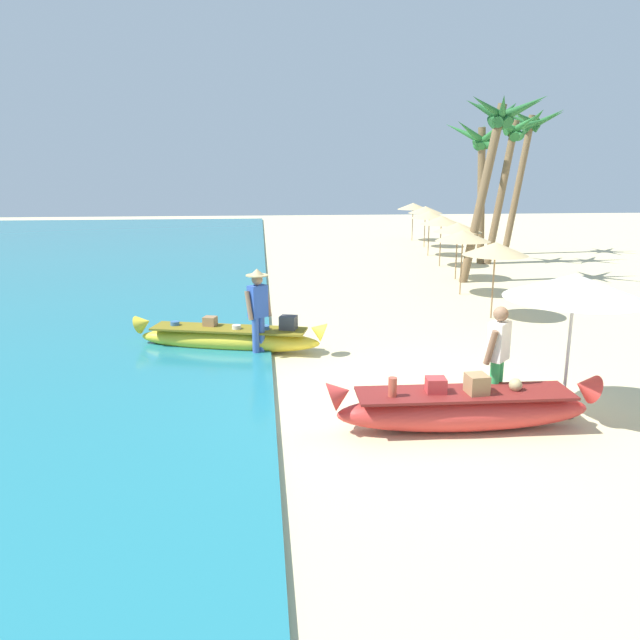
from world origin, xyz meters
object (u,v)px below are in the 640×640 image
at_px(person_tourist_customer, 498,356).
at_px(palm_tree_mid_cluster, 498,130).
at_px(boat_yellow_midground, 230,338).
at_px(palm_tree_far_behind, 512,146).
at_px(person_vendor_hatted, 258,307).
at_px(palm_tree_tall_inland, 530,135).
at_px(boat_red_foreground, 463,408).
at_px(palm_tree_leaning_seaward, 480,152).
at_px(patio_umbrella_large, 575,287).

height_order(person_tourist_customer, palm_tree_mid_cluster, palm_tree_mid_cluster).
distance_m(boat_yellow_midground, palm_tree_far_behind, 15.54).
distance_m(person_vendor_hatted, palm_tree_far_behind, 15.30).
distance_m(boat_yellow_midground, palm_tree_tall_inland, 18.67).
bearing_deg(boat_red_foreground, palm_tree_tall_inland, 64.70).
distance_m(person_tourist_customer, palm_tree_mid_cluster, 12.43).
bearing_deg(palm_tree_mid_cluster, boat_yellow_midground, -138.57).
xyz_separation_m(boat_yellow_midground, palm_tree_leaning_seaward, (9.00, 11.11, 3.97)).
relative_size(boat_red_foreground, palm_tree_tall_inland, 0.65).
bearing_deg(palm_tree_mid_cluster, person_vendor_hatted, -134.72).
relative_size(boat_red_foreground, palm_tree_far_behind, 0.70).
relative_size(person_vendor_hatted, palm_tree_mid_cluster, 0.30).
relative_size(boat_red_foreground, boat_yellow_midground, 0.98).
height_order(person_vendor_hatted, palm_tree_mid_cluster, palm_tree_mid_cluster).
bearing_deg(palm_tree_tall_inland, palm_tree_mid_cluster, -120.91).
distance_m(patio_umbrella_large, palm_tree_far_behind, 15.90).
xyz_separation_m(boat_red_foreground, palm_tree_leaning_seaward, (5.48, 15.41, 3.93)).
relative_size(boat_yellow_midground, palm_tree_leaning_seaward, 0.74).
relative_size(palm_tree_leaning_seaward, palm_tree_far_behind, 0.96).
relative_size(person_tourist_customer, palm_tree_leaning_seaward, 0.32).
height_order(patio_umbrella_large, palm_tree_far_behind, palm_tree_far_behind).
bearing_deg(boat_yellow_midground, palm_tree_tall_inland, 48.56).
relative_size(palm_tree_tall_inland, palm_tree_far_behind, 1.07).
bearing_deg(boat_yellow_midground, palm_tree_mid_cluster, 41.43).
bearing_deg(boat_red_foreground, person_tourist_customer, 32.31).
distance_m(person_vendor_hatted, palm_tree_leaning_seaward, 14.65).
bearing_deg(palm_tree_far_behind, palm_tree_leaning_seaward, 173.45).
bearing_deg(patio_umbrella_large, palm_tree_far_behind, 71.61).
distance_m(person_tourist_customer, patio_umbrella_large, 1.48).
height_order(boat_red_foreground, palm_tree_tall_inland, palm_tree_tall_inland).
bearing_deg(palm_tree_tall_inland, boat_yellow_midground, -131.44).
bearing_deg(palm_tree_tall_inland, palm_tree_leaning_seaward, -140.48).
distance_m(boat_red_foreground, person_vendor_hatted, 4.90).
xyz_separation_m(palm_tree_tall_inland, palm_tree_leaning_seaward, (-2.96, -2.44, -0.73)).
distance_m(boat_red_foreground, palm_tree_tall_inland, 20.28).
distance_m(patio_umbrella_large, palm_tree_tall_inland, 18.97).
bearing_deg(palm_tree_leaning_seaward, boat_yellow_midground, -129.03).
height_order(palm_tree_leaning_seaward, palm_tree_far_behind, palm_tree_far_behind).
height_order(boat_yellow_midground, person_tourist_customer, person_tourist_customer).
relative_size(palm_tree_tall_inland, palm_tree_leaning_seaward, 1.12).
bearing_deg(palm_tree_far_behind, person_vendor_hatted, -130.01).
bearing_deg(boat_red_foreground, palm_tree_mid_cluster, 68.05).
height_order(boat_red_foreground, person_vendor_hatted, person_vendor_hatted).
xyz_separation_m(palm_tree_tall_inland, palm_tree_far_behind, (-1.79, -2.57, -0.52)).
bearing_deg(boat_red_foreground, boat_yellow_midground, 129.33).
relative_size(boat_red_foreground, person_vendor_hatted, 2.24).
bearing_deg(person_vendor_hatted, palm_tree_far_behind, 49.99).
bearing_deg(patio_umbrella_large, person_vendor_hatted, 143.05).
bearing_deg(boat_red_foreground, palm_tree_far_behind, 66.48).
bearing_deg(boat_red_foreground, palm_tree_leaning_seaward, 70.43).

